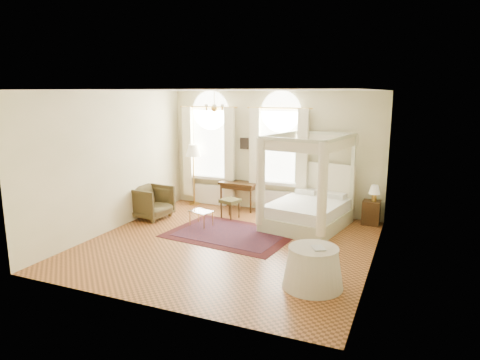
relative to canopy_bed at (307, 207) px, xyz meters
The scene contains 18 objects.
ground 2.31m from the canopy_bed, 124.18° to the right, with size 6.00×6.00×0.00m, color #A96231.
room_walls 2.69m from the canopy_bed, 124.18° to the right, with size 6.00×6.00×6.00m.
window_left 3.46m from the canopy_bed, 162.37° to the left, with size 1.62×0.27×3.29m.
window_right 1.76m from the canopy_bed, 136.69° to the left, with size 1.62×0.27×3.29m.
chandelier 3.29m from the canopy_bed, 162.91° to the right, with size 0.51×0.45×0.50m.
wall_pictures 2.12m from the canopy_bed, 136.93° to the left, with size 2.54×0.03×0.39m.
canopy_bed is the anchor object (origin of this frame).
nightstand 1.67m from the canopy_bed, 30.19° to the left, with size 0.42×0.38×0.60m, color #3D2510.
nightstand_lamp 1.74m from the canopy_bed, 29.47° to the left, with size 0.28×0.28×0.41m.
writing_desk 2.33m from the canopy_bed, 158.97° to the left, with size 1.08×0.61×0.79m.
laptop 2.60m from the canopy_bed, 158.13° to the left, with size 0.30×0.19×0.02m, color black.
stool 2.06m from the canopy_bed, behind, with size 0.54×0.54×0.50m.
armchair 4.06m from the canopy_bed, 168.04° to the right, with size 0.91×0.93×0.85m, color #41351B.
coffee_table 2.61m from the canopy_bed, 158.88° to the right, with size 0.64×0.52×0.38m.
floor_lamp 3.84m from the canopy_bed, 167.00° to the left, with size 0.46×0.46×1.78m.
oriental_rug 2.01m from the canopy_bed, 140.47° to the right, with size 3.04×2.34×0.01m.
side_table 3.34m from the canopy_bed, 73.97° to the right, with size 1.04×1.04×0.71m.
book 3.42m from the canopy_bed, 74.33° to the right, with size 0.19×0.26×0.02m, color black.
Camera 1 is at (3.70, -8.08, 3.26)m, focal length 32.00 mm.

